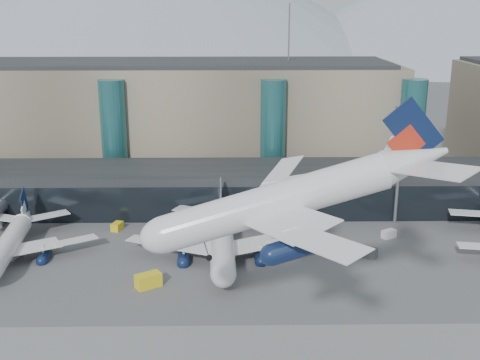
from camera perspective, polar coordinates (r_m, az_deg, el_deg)
name	(u,v)px	position (r m, az deg, el deg)	size (l,w,h in m)	color
ground	(272,344)	(87.64, 3.02, -15.25)	(900.00, 900.00, 0.00)	#515154
concourse	(255,188)	(138.45, 1.47, -0.80)	(170.00, 27.00, 10.00)	black
terminal_main	(161,118)	(168.32, -7.53, 5.84)	(130.00, 30.00, 31.00)	gray
teal_towers	(194,135)	(152.09, -4.41, 4.25)	(116.40, 19.40, 46.00)	#236064
mountain_ridge	(260,3)	(454.89, 1.91, 16.40)	(910.00, 400.00, 110.00)	gray
lightmast_mid	(399,159)	(131.31, 14.88, 1.96)	(3.00, 1.20, 25.60)	slate
hero_jet	(305,187)	(68.76, 6.20, -0.63)	(37.41, 38.12, 12.30)	silver
jet_parked_left	(11,234)	(122.00, -20.85, -4.78)	(33.57, 33.29, 10.86)	silver
jet_parked_mid	(222,229)	(114.66, -1.74, -4.70)	(38.29, 37.15, 12.33)	silver
veh_a	(6,253)	(121.38, -21.28, -6.51)	(3.56, 2.00, 2.00)	silver
veh_b	(117,226)	(129.54, -11.57, -4.33)	(2.81, 1.73, 1.62)	yellow
veh_c	(367,252)	(116.43, 11.99, -6.69)	(3.51, 1.85, 1.95)	#49494D
veh_d	(389,234)	(126.55, 13.94, -4.98)	(2.93, 1.57, 1.67)	silver
veh_h	(148,280)	(103.64, -8.69, -9.40)	(4.24, 2.23, 2.34)	yellow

